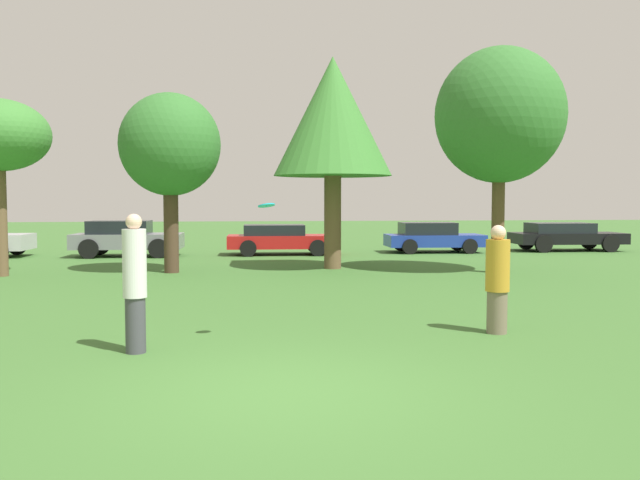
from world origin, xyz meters
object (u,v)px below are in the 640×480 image
at_px(person_thrower, 135,282).
at_px(parked_car_red, 280,239).
at_px(tree_3, 500,116).
at_px(parked_car_blue, 432,237).
at_px(person_catcher, 497,279).
at_px(tree_2, 333,118).
at_px(parked_car_black, 565,235).
at_px(frisbee, 266,205).
at_px(parked_car_grey, 126,238).
at_px(tree_1, 170,146).

distance_m(person_thrower, parked_car_red, 16.61).
height_order(tree_3, parked_car_blue, tree_3).
distance_m(person_catcher, tree_2, 10.98).
distance_m(person_catcher, parked_car_black, 18.75).
relative_size(person_catcher, tree_3, 0.26).
height_order(frisbee, parked_car_red, frisbee).
bearing_deg(frisbee, parked_car_grey, 106.65).
distance_m(tree_3, parked_car_black, 10.55).
height_order(person_thrower, person_catcher, person_thrower).
bearing_deg(parked_car_grey, frisbee, -71.69).
distance_m(person_thrower, person_catcher, 5.57).
distance_m(person_thrower, parked_car_grey, 16.44).
distance_m(person_catcher, tree_3, 9.87).
distance_m(person_catcher, parked_car_grey, 17.61).
xyz_separation_m(frisbee, parked_car_blue, (7.36, 16.38, -1.42)).
relative_size(frisbee, tree_3, 0.04).
bearing_deg(parked_car_black, tree_2, -149.31).
bearing_deg(tree_1, parked_car_blue, 33.38).
bearing_deg(person_catcher, frisbee, -2.28).
relative_size(person_catcher, parked_car_black, 0.37).
bearing_deg(parked_car_black, parked_car_blue, -177.13).
height_order(person_thrower, parked_car_red, person_thrower).
bearing_deg(person_thrower, frisbee, 4.48).
relative_size(person_thrower, parked_car_grey, 0.48).
height_order(person_catcher, parked_car_red, person_catcher).
bearing_deg(parked_car_black, frisbee, -126.91).
relative_size(person_catcher, frisbee, 6.72).
bearing_deg(parked_car_red, person_thrower, -98.64).
bearing_deg(parked_car_red, person_catcher, -79.07).
distance_m(tree_2, parked_car_grey, 9.72).
bearing_deg(tree_3, person_catcher, -111.93).
xyz_separation_m(frisbee, parked_car_black, (13.16, 16.50, -1.40)).
distance_m(tree_1, parked_car_red, 7.64).
bearing_deg(person_catcher, parked_car_red, -87.97).
bearing_deg(tree_3, tree_2, 159.37).
bearing_deg(person_thrower, person_catcher, 0.00).
relative_size(tree_2, tree_3, 1.00).
bearing_deg(parked_car_red, parked_car_blue, 5.49).
height_order(person_catcher, parked_car_grey, person_catcher).
xyz_separation_m(parked_car_red, parked_car_blue, (6.24, 0.42, 0.01)).
bearing_deg(parked_car_grey, parked_car_blue, 4.40).
bearing_deg(person_thrower, tree_2, 61.34).
bearing_deg(person_thrower, parked_car_red, 72.45).
relative_size(tree_1, parked_car_blue, 1.32).
xyz_separation_m(tree_1, tree_2, (4.87, 0.62, 0.96)).
xyz_separation_m(tree_1, parked_car_blue, (9.79, 6.45, -3.07)).
bearing_deg(parked_car_blue, parked_car_red, -174.51).
relative_size(frisbee, tree_1, 0.05).
distance_m(frisbee, parked_car_blue, 18.01).
bearing_deg(parked_car_black, parked_car_red, -175.77).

